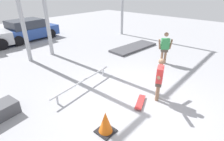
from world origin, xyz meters
TOP-DOWN VIEW (x-y plane):
  - ground_plane at (0.00, 0.00)m, footprint 36.00×36.00m
  - skateboarder at (0.64, -0.46)m, footprint 1.27×0.59m
  - skateboard at (0.04, -0.18)m, footprint 0.85×0.52m
  - manual_pad at (4.53, 3.27)m, footprint 3.28×1.37m
  - grind_rail at (-0.56, 1.96)m, footprint 2.96×0.44m
  - parked_car_blue at (1.16, 10.01)m, footprint 4.04×2.13m
  - bystander at (3.63, 0.86)m, footprint 0.51×0.58m
  - traffic_cone at (-1.60, -0.19)m, footprint 0.46×0.46m

SIDE VIEW (x-z plane):
  - ground_plane at x=0.00m, z-range 0.00..0.00m
  - manual_pad at x=4.53m, z-range 0.00..0.12m
  - skateboard at x=0.04m, z-range 0.03..0.10m
  - grind_rail at x=-0.56m, z-range 0.10..0.44m
  - traffic_cone at x=-1.60m, z-range -0.01..0.63m
  - parked_car_blue at x=1.16m, z-range -0.03..1.38m
  - skateboarder at x=0.64m, z-range 0.07..1.54m
  - bystander at x=3.63m, z-range 0.07..1.61m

